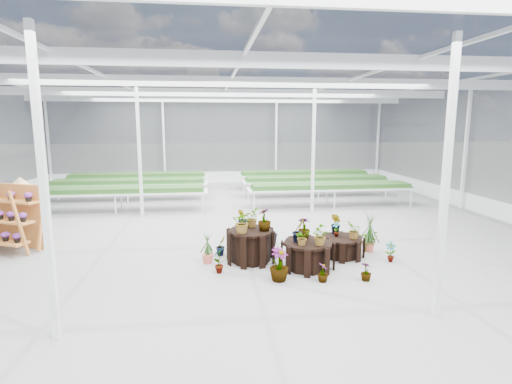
{
  "coord_description": "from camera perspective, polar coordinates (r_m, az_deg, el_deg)",
  "views": [
    {
      "loc": [
        -0.71,
        -9.81,
        3.14
      ],
      "look_at": [
        0.59,
        0.95,
        1.3
      ],
      "focal_mm": 28.0,
      "sensor_mm": 36.0,
      "label": 1
    }
  ],
  "objects": [
    {
      "name": "bird_table",
      "position": [
        12.19,
        -30.35,
        -2.29
      ],
      "size": [
        0.54,
        0.54,
        1.8
      ],
      "primitive_type": null,
      "rotation": [
        0.0,
        0.0,
        -0.33
      ],
      "color": "tan",
      "rests_on": "ground"
    },
    {
      "name": "plinth_mid",
      "position": [
        8.96,
        7.4,
        -8.93
      ],
      "size": [
        1.39,
        1.39,
        0.6
      ],
      "primitive_type": "cylinder",
      "rotation": [
        0.0,
        0.0,
        -0.26
      ],
      "color": "black",
      "rests_on": "ground"
    },
    {
      "name": "plinth_low",
      "position": [
        9.89,
        12.06,
        -7.64
      ],
      "size": [
        1.31,
        1.31,
        0.48
      ],
      "primitive_type": "cylinder",
      "rotation": [
        0.0,
        0.0,
        -0.27
      ],
      "color": "black",
      "rests_on": "ground"
    },
    {
      "name": "shelf_rack",
      "position": [
        11.68,
        -31.97,
        -3.27
      ],
      "size": [
        1.77,
        1.41,
        1.66
      ],
      "primitive_type": null,
      "rotation": [
        0.0,
        0.0,
        -0.43
      ],
      "color": "#BF7230",
      "rests_on": "ground"
    },
    {
      "name": "nursery_plants",
      "position": [
        9.43,
        5.61,
        -6.33
      ],
      "size": [
        4.55,
        3.13,
        1.28
      ],
      "color": "#25471C",
      "rests_on": "ground"
    },
    {
      "name": "nursery_benches",
      "position": [
        17.24,
        -4.42,
        0.52
      ],
      "size": [
        16.0,
        7.0,
        0.84
      ],
      "primitive_type": null,
      "color": "silver",
      "rests_on": "ground"
    },
    {
      "name": "plinth_tall",
      "position": [
        9.29,
        -0.77,
        -7.69
      ],
      "size": [
        1.43,
        1.43,
        0.75
      ],
      "primitive_type": "cylinder",
      "rotation": [
        0.0,
        0.0,
        0.39
      ],
      "color": "black",
      "rests_on": "ground"
    },
    {
      "name": "ground_plane",
      "position": [
        10.33,
        -2.62,
        -8.08
      ],
      "size": [
        24.0,
        24.0,
        0.0
      ],
      "primitive_type": "plane",
      "color": "gray",
      "rests_on": "ground"
    },
    {
      "name": "steel_frame",
      "position": [
        9.88,
        -2.72,
        4.45
      ],
      "size": [
        18.0,
        24.0,
        4.5
      ],
      "primitive_type": null,
      "color": "silver",
      "rests_on": "ground"
    },
    {
      "name": "greenhouse_shell",
      "position": [
        9.88,
        -2.72,
        4.45
      ],
      "size": [
        18.0,
        24.0,
        4.5
      ],
      "primitive_type": null,
      "color": "white",
      "rests_on": "ground"
    }
  ]
}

